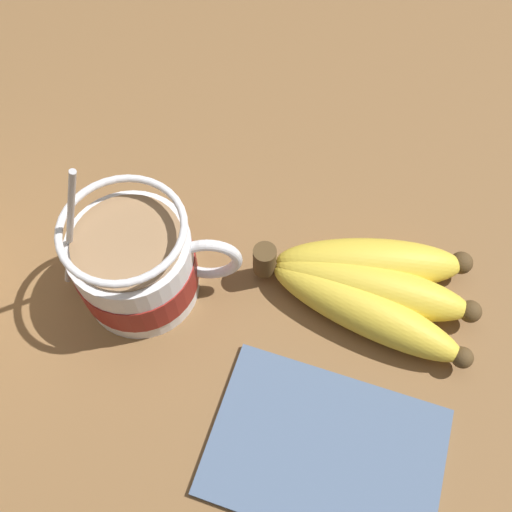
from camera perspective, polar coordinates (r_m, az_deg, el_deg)
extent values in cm
cube|color=brown|center=(52.14, -4.24, -2.67)|extent=(118.21, 118.21, 2.50)
cylinder|color=silver|center=(48.05, -11.91, -1.00)|extent=(9.83, 9.83, 7.65)
cylinder|color=maroon|center=(48.44, -11.81, -1.25)|extent=(10.03, 10.03, 3.37)
torus|color=silver|center=(46.35, -5.04, -0.38)|extent=(5.53, 0.90, 5.53)
cylinder|color=#997551|center=(44.72, -12.81, 1.42)|extent=(8.63, 8.63, 0.40)
torus|color=silver|center=(43.16, -13.29, 2.71)|extent=(9.83, 9.83, 0.60)
cylinder|color=#B2B2B7|center=(44.80, -18.12, 2.14)|extent=(5.06, 0.50, 15.03)
ellipsoid|color=#B2B2B7|center=(50.42, -13.35, -2.27)|extent=(3.00, 2.00, 0.80)
cylinder|color=#4C381E|center=(48.44, 0.86, -0.21)|extent=(2.00, 2.00, 3.00)
ellipsoid|color=gold|center=(48.12, 10.80, -5.44)|extent=(16.56, 11.53, 3.89)
sphere|color=#4C381E|center=(48.61, 19.94, -9.52)|extent=(1.75, 1.75, 1.75)
ellipsoid|color=gold|center=(48.99, 11.40, -3.15)|extent=(17.04, 8.46, 4.18)
sphere|color=#4C381E|center=(50.30, 20.63, -5.21)|extent=(1.88, 1.88, 1.88)
ellipsoid|color=gold|center=(49.89, 11.22, -0.89)|extent=(16.12, 4.98, 4.38)
sphere|color=#4C381E|center=(51.92, 19.92, -1.09)|extent=(1.97, 1.97, 1.97)
cube|color=slate|center=(45.88, 6.97, -18.83)|extent=(20.40, 17.14, 0.60)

